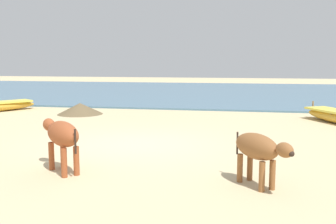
{
  "coord_description": "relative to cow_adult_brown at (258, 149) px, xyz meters",
  "views": [
    {
      "loc": [
        2.74,
        -9.87,
        2.22
      ],
      "look_at": [
        0.48,
        2.16,
        0.6
      ],
      "focal_mm": 41.95,
      "sensor_mm": 36.0,
      "label": 1
    }
  ],
  "objects": [
    {
      "name": "ground",
      "position": [
        -3.05,
        2.98,
        -0.68
      ],
      "size": [
        80.0,
        80.0,
        0.0
      ],
      "primitive_type": "plane",
      "color": "#CCB789"
    },
    {
      "name": "cow_second_adult_rust",
      "position": [
        -3.8,
        0.23,
        0.06
      ],
      "size": [
        1.35,
        1.28,
        1.03
      ],
      "rotation": [
        0.0,
        0.0,
        2.4
      ],
      "color": "#9E4C28",
      "rests_on": "ground"
    },
    {
      "name": "cow_adult_brown",
      "position": [
        0.0,
        0.0,
        0.0
      ],
      "size": [
        1.09,
        1.29,
        0.95
      ],
      "rotation": [
        0.0,
        0.0,
        5.37
      ],
      "color": "brown",
      "rests_on": "ground"
    },
    {
      "name": "debris_pile_1",
      "position": [
        -6.87,
        8.25,
        -0.45
      ],
      "size": [
        2.57,
        2.57,
        0.46
      ],
      "primitive_type": "cone",
      "rotation": [
        0.0,
        0.0,
        5.72
      ],
      "color": "brown",
      "rests_on": "ground"
    },
    {
      "name": "sea_water",
      "position": [
        -3.05,
        20.28,
        -0.64
      ],
      "size": [
        60.0,
        20.0,
        0.08
      ],
      "primitive_type": "cube",
      "color": "slate",
      "rests_on": "ground"
    }
  ]
}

